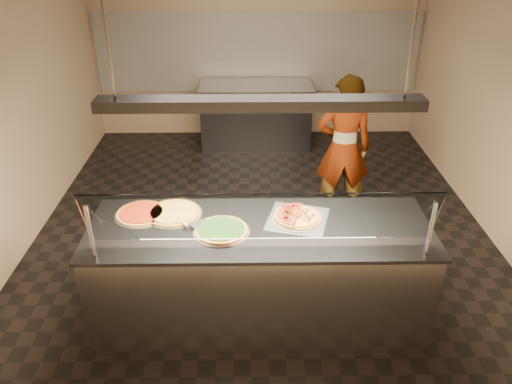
{
  "coord_description": "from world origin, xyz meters",
  "views": [
    {
      "loc": [
        -0.14,
        -4.67,
        3.08
      ],
      "look_at": [
        -0.09,
        -0.91,
        1.02
      ],
      "focal_mm": 35.0,
      "sensor_mm": 36.0,
      "label": 1
    }
  ],
  "objects_px": {
    "pizza_tomato": "(141,213)",
    "heat_lamp_housing": "(260,103)",
    "worker": "(343,149)",
    "sneeze_guard": "(261,218)",
    "half_pizza_sausage": "(309,216)",
    "pizza_cheese": "(174,212)",
    "perforated_tray": "(297,218)",
    "prep_table": "(256,115)",
    "half_pizza_pepperoni": "(286,215)",
    "serving_counter": "(260,273)",
    "pizza_spinach": "(221,230)",
    "pizza_spatula": "(190,223)"
  },
  "relations": [
    {
      "from": "half_pizza_sausage",
      "to": "pizza_cheese",
      "type": "relative_size",
      "value": 0.9
    },
    {
      "from": "sneeze_guard",
      "to": "pizza_cheese",
      "type": "xyz_separation_m",
      "value": [
        -0.71,
        0.55,
        -0.28
      ]
    },
    {
      "from": "half_pizza_pepperoni",
      "to": "pizza_cheese",
      "type": "bearing_deg",
      "value": 174.14
    },
    {
      "from": "serving_counter",
      "to": "half_pizza_sausage",
      "type": "relative_size",
      "value": 6.5
    },
    {
      "from": "half_pizza_sausage",
      "to": "pizza_spatula",
      "type": "height_order",
      "value": "half_pizza_sausage"
    },
    {
      "from": "sneeze_guard",
      "to": "perforated_tray",
      "type": "bearing_deg",
      "value": 55.99
    },
    {
      "from": "pizza_cheese",
      "to": "perforated_tray",
      "type": "bearing_deg",
      "value": -5.44
    },
    {
      "from": "pizza_cheese",
      "to": "heat_lamp_housing",
      "type": "xyz_separation_m",
      "value": [
        0.71,
        -0.21,
        1.01
      ]
    },
    {
      "from": "half_pizza_sausage",
      "to": "pizza_tomato",
      "type": "distance_m",
      "value": 1.38
    },
    {
      "from": "serving_counter",
      "to": "perforated_tray",
      "type": "bearing_deg",
      "value": 20.21
    },
    {
      "from": "serving_counter",
      "to": "pizza_spinach",
      "type": "height_order",
      "value": "pizza_spinach"
    },
    {
      "from": "pizza_cheese",
      "to": "sneeze_guard",
      "type": "bearing_deg",
      "value": -37.91
    },
    {
      "from": "pizza_tomato",
      "to": "worker",
      "type": "relative_size",
      "value": 0.26
    },
    {
      "from": "perforated_tray",
      "to": "serving_counter",
      "type": "bearing_deg",
      "value": -159.79
    },
    {
      "from": "heat_lamp_housing",
      "to": "prep_table",
      "type": "bearing_deg",
      "value": 89.63
    },
    {
      "from": "half_pizza_pepperoni",
      "to": "heat_lamp_housing",
      "type": "relative_size",
      "value": 0.18
    },
    {
      "from": "serving_counter",
      "to": "perforated_tray",
      "type": "xyz_separation_m",
      "value": [
        0.31,
        0.11,
        0.47
      ]
    },
    {
      "from": "perforated_tray",
      "to": "worker",
      "type": "xyz_separation_m",
      "value": [
        0.66,
        1.62,
        -0.1
      ]
    },
    {
      "from": "pizza_tomato",
      "to": "heat_lamp_housing",
      "type": "bearing_deg",
      "value": -11.89
    },
    {
      "from": "half_pizza_pepperoni",
      "to": "pizza_spinach",
      "type": "xyz_separation_m",
      "value": [
        -0.52,
        -0.18,
        -0.02
      ]
    },
    {
      "from": "half_pizza_sausage",
      "to": "heat_lamp_housing",
      "type": "distance_m",
      "value": 1.08
    },
    {
      "from": "heat_lamp_housing",
      "to": "pizza_spatula",
      "type": "bearing_deg",
      "value": 177.47
    },
    {
      "from": "sneeze_guard",
      "to": "pizza_cheese",
      "type": "distance_m",
      "value": 0.94
    },
    {
      "from": "perforated_tray",
      "to": "worker",
      "type": "relative_size",
      "value": 0.34
    },
    {
      "from": "pizza_tomato",
      "to": "pizza_spatula",
      "type": "xyz_separation_m",
      "value": [
        0.42,
        -0.18,
        0.01
      ]
    },
    {
      "from": "sneeze_guard",
      "to": "half_pizza_sausage",
      "type": "relative_size",
      "value": 5.93
    },
    {
      "from": "pizza_tomato",
      "to": "prep_table",
      "type": "distance_m",
      "value": 3.84
    },
    {
      "from": "sneeze_guard",
      "to": "pizza_tomato",
      "type": "relative_size",
      "value": 5.76
    },
    {
      "from": "half_pizza_pepperoni",
      "to": "pizza_spatula",
      "type": "relative_size",
      "value": 1.51
    },
    {
      "from": "half_pizza_sausage",
      "to": "pizza_cheese",
      "type": "height_order",
      "value": "half_pizza_sausage"
    },
    {
      "from": "serving_counter",
      "to": "pizza_cheese",
      "type": "distance_m",
      "value": 0.88
    },
    {
      "from": "half_pizza_pepperoni",
      "to": "prep_table",
      "type": "bearing_deg",
      "value": 92.9
    },
    {
      "from": "prep_table",
      "to": "perforated_tray",
      "type": "bearing_deg",
      "value": -85.7
    },
    {
      "from": "serving_counter",
      "to": "prep_table",
      "type": "distance_m",
      "value": 3.88
    },
    {
      "from": "prep_table",
      "to": "pizza_cheese",
      "type": "bearing_deg",
      "value": -101.34
    },
    {
      "from": "half_pizza_sausage",
      "to": "prep_table",
      "type": "distance_m",
      "value": 3.82
    },
    {
      "from": "serving_counter",
      "to": "worker",
      "type": "relative_size",
      "value": 1.63
    },
    {
      "from": "pizza_tomato",
      "to": "prep_table",
      "type": "bearing_deg",
      "value": 74.75
    },
    {
      "from": "serving_counter",
      "to": "prep_table",
      "type": "xyz_separation_m",
      "value": [
        0.02,
        3.88,
        0.0
      ]
    },
    {
      "from": "heat_lamp_housing",
      "to": "half_pizza_pepperoni",
      "type": "bearing_deg",
      "value": 28.16
    },
    {
      "from": "pizza_spinach",
      "to": "sneeze_guard",
      "type": "bearing_deg",
      "value": -42.84
    },
    {
      "from": "pizza_tomato",
      "to": "pizza_spatula",
      "type": "height_order",
      "value": "pizza_spatula"
    },
    {
      "from": "serving_counter",
      "to": "sneeze_guard",
      "type": "distance_m",
      "value": 0.83
    },
    {
      "from": "half_pizza_sausage",
      "to": "heat_lamp_housing",
      "type": "bearing_deg",
      "value": -164.33
    },
    {
      "from": "sneeze_guard",
      "to": "heat_lamp_housing",
      "type": "distance_m",
      "value": 0.8
    },
    {
      "from": "worker",
      "to": "pizza_tomato",
      "type": "bearing_deg",
      "value": 41.03
    },
    {
      "from": "pizza_tomato",
      "to": "worker",
      "type": "xyz_separation_m",
      "value": [
        1.94,
        1.52,
        -0.1
      ]
    },
    {
      "from": "pizza_spatula",
      "to": "heat_lamp_housing",
      "type": "distance_m",
      "value": 1.14
    },
    {
      "from": "pizza_spatula",
      "to": "pizza_cheese",
      "type": "bearing_deg",
      "value": 129.35
    },
    {
      "from": "sneeze_guard",
      "to": "pizza_tomato",
      "type": "height_order",
      "value": "sneeze_guard"
    }
  ]
}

